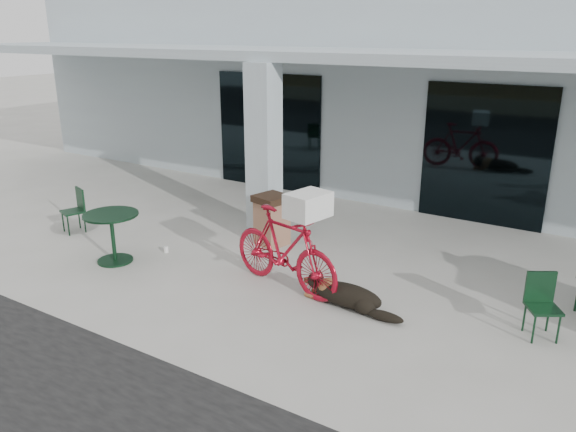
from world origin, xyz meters
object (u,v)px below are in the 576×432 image
Objects in this scene: cafe_chair_near at (73,211)px; cafe_chair_far_a at (543,308)px; dog at (348,294)px; cafe_table_near at (113,238)px; bicycle at (285,250)px; trash_receptacle at (272,220)px.

cafe_chair_far_a is (8.13, 0.56, -0.01)m from cafe_chair_near.
cafe_chair_far_a is (2.39, 0.55, 0.22)m from dog.
dog is 1.31× the size of cafe_table_near.
cafe_chair_far_a is at bearing -69.73° from bicycle.
bicycle reaches higher than trash_receptacle.
cafe_table_near is at bearing 158.91° from cafe_chair_far_a.
bicycle is 3.50m from cafe_chair_far_a.
cafe_chair_far_a is (6.37, 1.14, -0.01)m from cafe_table_near.
cafe_chair_far_a is at bearing -11.12° from trash_receptacle.
trash_receptacle is (1.77, 2.04, 0.04)m from cafe_table_near.
bicycle is 2.47× the size of cafe_chair_far_a.
dog is 5.74m from cafe_chair_near.
bicycle is 4.68m from cafe_chair_near.
cafe_table_near is 0.98× the size of trash_receptacle.
bicycle is 1.74× the size of dog.
bicycle is at bearing -179.30° from dog.
cafe_chair_near is (-4.68, -0.06, -0.19)m from bicycle.
dog is at bearing 161.67° from cafe_chair_far_a.
dog is 2.66m from trash_receptacle.
trash_receptacle is at bearing 150.30° from dog.
trash_receptacle is (-1.15, 1.40, -0.15)m from bicycle.
dog is 1.29× the size of trash_receptacle.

